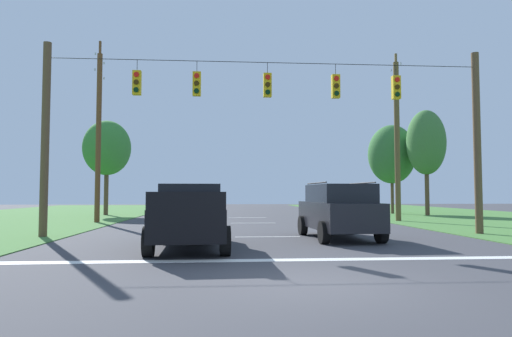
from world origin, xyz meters
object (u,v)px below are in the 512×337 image
at_px(distant_car_crossing_white, 176,206).
at_px(tree_roadside_right, 426,143).
at_px(overhead_signal_span, 269,128).
at_px(suv_black, 338,210).
at_px(pickup_truck, 190,216).
at_px(tree_roadside_far_right, 392,154).
at_px(tree_roadside_left, 107,148).
at_px(utility_pole_mid_right, 397,139).
at_px(utility_pole_near_left, 99,132).

xyz_separation_m(distant_car_crossing_white, tree_roadside_right, (18.26, 1.44, 4.62)).
distance_m(overhead_signal_span, suv_black, 4.24).
height_order(pickup_truck, distant_car_crossing_white, pickup_truck).
height_order(distant_car_crossing_white, tree_roadside_far_right, tree_roadside_far_right).
xyz_separation_m(tree_roadside_far_right, tree_roadside_left, (-22.41, -0.61, 0.27)).
xyz_separation_m(pickup_truck, utility_pole_mid_right, (11.44, 12.20, 3.94)).
bearing_deg(utility_pole_mid_right, tree_roadside_far_right, 70.80).
xyz_separation_m(utility_pole_near_left, tree_roadside_left, (-1.70, 8.76, -0.07)).
relative_size(overhead_signal_span, distant_car_crossing_white, 3.94).
distance_m(suv_black, tree_roadside_left, 23.04).
bearing_deg(utility_pole_mid_right, utility_pole_near_left, -179.91).
xyz_separation_m(tree_roadside_right, tree_roadside_far_right, (-1.47, 3.05, -0.61)).
distance_m(utility_pole_near_left, tree_roadside_far_right, 22.74).
height_order(suv_black, utility_pole_mid_right, utility_pole_mid_right).
distance_m(overhead_signal_span, tree_roadside_far_right, 21.43).
bearing_deg(overhead_signal_span, utility_pole_near_left, 136.28).
bearing_deg(overhead_signal_span, tree_roadside_left, 121.48).
bearing_deg(tree_roadside_left, tree_roadside_right, -5.85).
bearing_deg(tree_roadside_far_right, suv_black, -116.17).
relative_size(pickup_truck, distant_car_crossing_white, 1.23).
distance_m(pickup_truck, utility_pole_near_left, 14.21).
relative_size(suv_black, tree_roadside_far_right, 0.68).
bearing_deg(distant_car_crossing_white, utility_pole_mid_right, -19.72).
bearing_deg(distant_car_crossing_white, tree_roadside_far_right, 14.97).
xyz_separation_m(pickup_truck, distant_car_crossing_white, (-2.10, 17.05, -0.18)).
relative_size(distant_car_crossing_white, tree_roadside_right, 0.56).
distance_m(distant_car_crossing_white, utility_pole_near_left, 7.63).
xyz_separation_m(suv_black, utility_pole_near_left, (-11.27, 9.85, 4.08)).
xyz_separation_m(suv_black, tree_roadside_right, (10.92, 16.17, 4.35)).
xyz_separation_m(pickup_truck, tree_roadside_left, (-7.72, 20.93, 4.10)).
bearing_deg(utility_pole_mid_right, distant_car_crossing_white, 160.28).
distance_m(distant_car_crossing_white, utility_pole_mid_right, 14.96).
distance_m(overhead_signal_span, tree_roadside_right, 19.94).
height_order(suv_black, tree_roadside_far_right, tree_roadside_far_right).
distance_m(tree_roadside_right, tree_roadside_far_right, 3.44).
height_order(tree_roadside_right, tree_roadside_far_right, tree_roadside_right).
distance_m(suv_black, utility_pole_mid_right, 12.28).
bearing_deg(pickup_truck, tree_roadside_left, 110.24).
height_order(pickup_truck, tree_roadside_left, tree_roadside_left).
bearing_deg(overhead_signal_span, utility_pole_mid_right, 44.61).
distance_m(utility_pole_mid_right, tree_roadside_left, 21.06).
height_order(utility_pole_mid_right, tree_roadside_left, utility_pole_mid_right).
relative_size(pickup_truck, tree_roadside_right, 0.70).
distance_m(overhead_signal_span, utility_pole_mid_right, 12.11).
xyz_separation_m(suv_black, distant_car_crossing_white, (-7.34, 14.73, -0.27)).
xyz_separation_m(tree_roadside_right, tree_roadside_left, (-23.88, 2.45, -0.34)).
height_order(tree_roadside_right, tree_roadside_left, tree_roadside_right).
bearing_deg(tree_roadside_far_right, utility_pole_mid_right, -109.20).
relative_size(distant_car_crossing_white, tree_roadside_far_right, 0.62).
height_order(overhead_signal_span, pickup_truck, overhead_signal_span).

